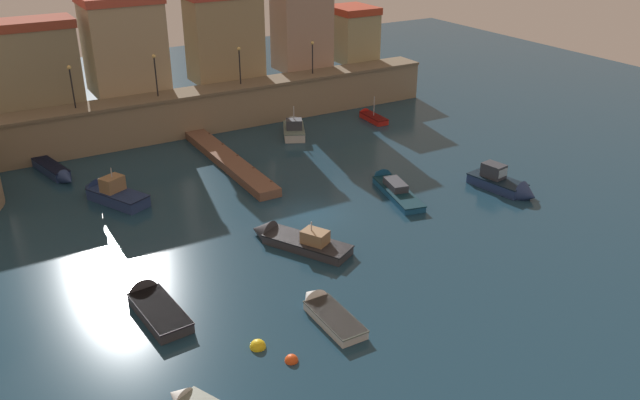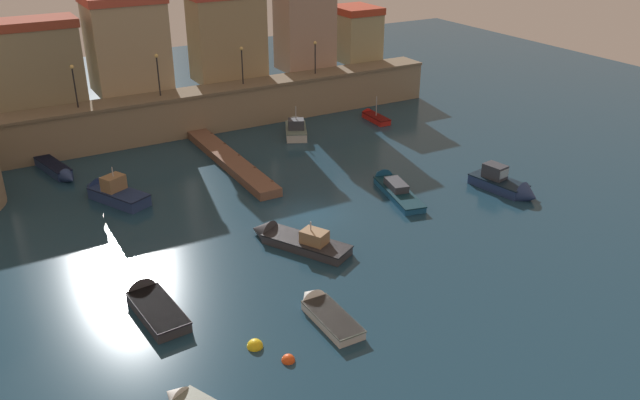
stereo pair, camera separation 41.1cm
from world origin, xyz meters
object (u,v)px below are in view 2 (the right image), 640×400
object	(u,v)px
moored_boat_9	(373,116)
mooring_buoy_0	(255,347)
quay_lamp_2	(242,59)
moored_boat_6	(296,128)
quay_lamp_3	(315,52)
quay_lamp_1	(158,68)
moored_boat_0	(111,192)
moored_boat_1	(323,310)
quay_lamp_0	(74,79)
moored_boat_5	(507,185)
moored_boat_4	(292,239)
moored_boat_7	(55,168)
mooring_buoy_1	(288,361)
moored_boat_2	(150,302)
moored_boat_3	(392,186)

from	to	relation	value
moored_boat_9	mooring_buoy_0	size ratio (longest dim) A/B	5.46
quay_lamp_2	moored_boat_6	distance (m)	7.93
quay_lamp_3	moored_boat_6	size ratio (longest dim) A/B	0.60
quay_lamp_1	moored_boat_6	world-z (taller)	quay_lamp_1
moored_boat_0	moored_boat_1	world-z (taller)	moored_boat_0
quay_lamp_0	moored_boat_5	size ratio (longest dim) A/B	0.63
quay_lamp_3	moored_boat_4	xyz separation A→B (m)	(-14.72, -23.14, -5.49)
quay_lamp_3	moored_boat_5	world-z (taller)	quay_lamp_3
quay_lamp_2	quay_lamp_0	bearing A→B (deg)	180.00
moored_boat_7	mooring_buoy_1	distance (m)	29.63
moored_boat_0	moored_boat_7	size ratio (longest dim) A/B	0.85
quay_lamp_0	moored_boat_0	world-z (taller)	quay_lamp_0
moored_boat_2	moored_boat_3	size ratio (longest dim) A/B	0.77
quay_lamp_2	moored_boat_3	world-z (taller)	quay_lamp_2
quay_lamp_2	moored_boat_7	bearing A→B (deg)	-167.70
mooring_buoy_0	moored_boat_0	bearing A→B (deg)	95.08
moored_boat_0	moored_boat_5	bearing A→B (deg)	-143.48
moored_boat_9	moored_boat_1	bearing A→B (deg)	143.78
moored_boat_4	mooring_buoy_1	bearing A→B (deg)	123.02
mooring_buoy_1	moored_boat_9	bearing A→B (deg)	49.96
moored_boat_4	moored_boat_5	xyz separation A→B (m)	(17.16, -0.77, 0.15)
moored_boat_3	moored_boat_7	xyz separation A→B (m)	(-20.79, 15.71, 0.07)
moored_boat_3	moored_boat_1	bearing A→B (deg)	145.03
moored_boat_9	mooring_buoy_0	xyz separation A→B (m)	(-24.42, -26.26, -0.29)
quay_lamp_1	moored_boat_6	xyz separation A→B (m)	(10.57, -4.98, -5.64)
moored_boat_0	moored_boat_2	world-z (taller)	moored_boat_0
quay_lamp_0	moored_boat_9	distance (m)	26.90
moored_boat_3	mooring_buoy_1	size ratio (longest dim) A/B	11.52
moored_boat_9	mooring_buoy_1	distance (m)	36.55
moored_boat_1	mooring_buoy_1	xyz separation A→B (m)	(-3.27, -2.41, -0.27)
quay_lamp_0	mooring_buoy_1	distance (m)	33.65
moored_boat_3	mooring_buoy_1	world-z (taller)	moored_boat_3
quay_lamp_0	moored_boat_7	world-z (taller)	quay_lamp_0
quay_lamp_3	moored_boat_7	bearing A→B (deg)	-171.32
quay_lamp_0	moored_boat_2	size ratio (longest dim) A/B	0.61
moored_boat_2	mooring_buoy_0	bearing A→B (deg)	-154.67
moored_boat_4	moored_boat_9	size ratio (longest dim) A/B	1.59
moored_boat_2	mooring_buoy_1	world-z (taller)	moored_boat_2
quay_lamp_1	moored_boat_3	world-z (taller)	quay_lamp_1
moored_boat_0	moored_boat_7	xyz separation A→B (m)	(-2.60, 7.02, -0.17)
quay_lamp_0	moored_boat_0	distance (m)	12.24
moored_boat_2	moored_boat_3	bearing A→B (deg)	-78.15
moored_boat_3	moored_boat_9	distance (m)	16.63
quay_lamp_0	quay_lamp_2	world-z (taller)	quay_lamp_0
quay_lamp_0	moored_boat_9	xyz separation A→B (m)	(25.77, -5.04, -5.82)
moored_boat_0	quay_lamp_0	bearing A→B (deg)	-28.61
quay_lamp_3	moored_boat_6	xyz separation A→B (m)	(-4.84, -4.98, -5.35)
quay_lamp_3	moored_boat_2	distance (m)	35.68
quay_lamp_1	moored_boat_7	distance (m)	12.15
moored_boat_7	moored_boat_3	bearing A→B (deg)	40.07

